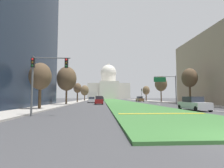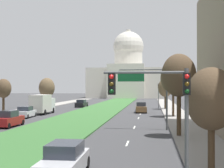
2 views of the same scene
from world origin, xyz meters
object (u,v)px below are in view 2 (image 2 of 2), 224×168
object	(u,v)px
street_tree_left_distant	(47,88)
sedan_far_horizon	(141,108)
traffic_light_far_right	(159,92)
traffic_light_near_right	(164,105)
street_tree_right_distant	(165,88)
sedan_very_far	(81,104)
street_tree_right_near	(211,100)
street_tree_left_far	(3,89)
street_tree_right_mid	(179,76)
sedan_lead_stopped	(64,161)
sedan_midblock	(9,119)
sedan_distant	(26,112)
box_truck_delivery	(42,104)
street_tree_right_far	(173,78)
overhead_guide_sign	(148,85)
capitol_building	(128,75)

from	to	relation	value
street_tree_left_distant	sedan_far_horizon	size ratio (longest dim) A/B	1.42
traffic_light_far_right	sedan_far_horizon	size ratio (longest dim) A/B	1.15
sedan_far_horizon	street_tree_left_distant	bearing A→B (deg)	153.56
sedan_far_horizon	traffic_light_near_right	bearing A→B (deg)	-86.83
street_tree_right_distant	sedan_very_far	xyz separation A→B (m)	(-18.10, 4.74, -3.48)
street_tree_right_near	street_tree_left_far	world-z (taller)	street_tree_left_far
street_tree_right_mid	sedan_lead_stopped	size ratio (longest dim) A/B	1.61
traffic_light_far_right	street_tree_right_distant	bearing A→B (deg)	-62.46
sedan_midblock	traffic_light_near_right	bearing A→B (deg)	-52.65
sedan_distant	box_truck_delivery	size ratio (longest dim) A/B	0.70
street_tree_right_far	street_tree_left_far	bearing A→B (deg)	-176.03
street_tree_left_distant	box_truck_delivery	xyz separation A→B (m)	(4.43, -15.23, -2.60)
sedan_far_horizon	sedan_very_far	size ratio (longest dim) A/B	1.03
street_tree_right_far	box_truck_delivery	distance (m)	21.63
street_tree_left_far	box_truck_delivery	world-z (taller)	street_tree_left_far
street_tree_right_mid	street_tree_left_far	size ratio (longest dim) A/B	1.30
street_tree_left_far	street_tree_left_distant	bearing A→B (deg)	89.63
overhead_guide_sign	sedan_very_far	distance (m)	38.52
traffic_light_near_right	sedan_midblock	world-z (taller)	traffic_light_near_right
street_tree_right_distant	sedan_far_horizon	size ratio (longest dim) A/B	1.36
street_tree_right_far	box_truck_delivery	bearing A→B (deg)	172.72
sedan_lead_stopped	sedan_very_far	world-z (taller)	sedan_lead_stopped
traffic_light_near_right	sedan_far_horizon	world-z (taller)	traffic_light_near_right
street_tree_left_far	street_tree_right_mid	bearing A→B (deg)	-34.46
street_tree_left_far	box_truck_delivery	xyz separation A→B (m)	(4.56, 4.47, -2.51)
street_tree_right_far	sedan_midblock	size ratio (longest dim) A/B	1.80
street_tree_right_mid	street_tree_right_near	bearing A→B (deg)	-87.79
overhead_guide_sign	street_tree_right_distant	distance (m)	30.63
traffic_light_near_right	sedan_midblock	bearing A→B (deg)	127.35
street_tree_right_near	sedan_very_far	xyz separation A→B (m)	(-18.36, 52.64, -3.08)
street_tree_left_far	sedan_far_horizon	size ratio (longest dim) A/B	1.27
street_tree_right_far	street_tree_left_distant	bearing A→B (deg)	144.91
traffic_light_near_right	overhead_guide_sign	size ratio (longest dim) A/B	0.80
capitol_building	sedan_lead_stopped	size ratio (longest dim) A/B	6.95
sedan_lead_stopped	sedan_far_horizon	xyz separation A→B (m)	(2.44, 40.01, 0.06)
capitol_building	traffic_light_far_right	world-z (taller)	capitol_building
street_tree_right_mid	sedan_very_far	distance (m)	43.84
street_tree_right_mid	street_tree_right_far	distance (m)	18.89
sedan_midblock	street_tree_left_far	bearing A→B (deg)	118.55
traffic_light_near_right	box_truck_delivery	distance (m)	42.38
traffic_light_far_right	overhead_guide_sign	bearing A→B (deg)	-92.94
street_tree_left_far	street_tree_right_far	world-z (taller)	street_tree_right_far
street_tree_left_far	sedan_distant	world-z (taller)	street_tree_left_far
street_tree_right_far	sedan_lead_stopped	size ratio (longest dim) A/B	1.75
street_tree_right_mid	street_tree_left_far	xyz separation A→B (m)	(-24.92, 17.10, -1.28)
traffic_light_near_right	box_truck_delivery	world-z (taller)	traffic_light_near_right
street_tree_right_near	sedan_lead_stopped	bearing A→B (deg)	-175.99
traffic_light_far_right	street_tree_left_distant	size ratio (longest dim) A/B	0.81
overhead_guide_sign	street_tree_right_distant	size ratio (longest dim) A/B	1.06
traffic_light_far_right	street_tree_right_far	size ratio (longest dim) A/B	0.64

